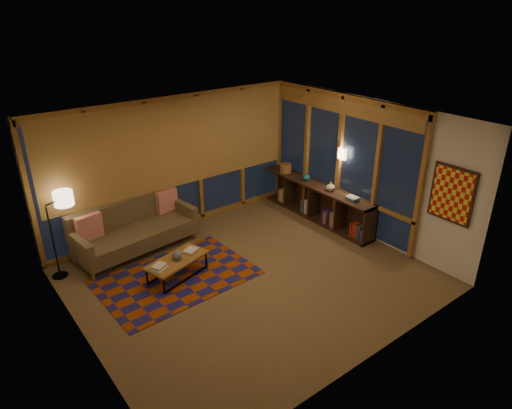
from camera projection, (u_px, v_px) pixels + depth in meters
floor at (250, 277)px, 7.79m from camera, size 5.50×5.00×0.01m
ceiling at (249, 121)px, 6.67m from camera, size 5.50×5.00×0.01m
walls at (249, 205)px, 7.23m from camera, size 5.51×5.01×2.70m
window_wall_back at (175, 164)px, 8.98m from camera, size 5.30×0.16×2.60m
window_wall_right at (338, 161)px, 9.15m from camera, size 0.16×3.70×2.60m
wall_art at (452, 194)px, 7.36m from camera, size 0.06×0.74×0.94m
wall_sconce at (342, 154)px, 8.92m from camera, size 0.12×0.18×0.22m
sofa at (135, 229)px, 8.41m from camera, size 2.30×1.13×0.91m
pillow_left at (89, 227)px, 7.98m from camera, size 0.48×0.22×0.46m
pillow_right at (167, 201)px, 8.99m from camera, size 0.46×0.21×0.44m
area_rug at (177, 277)px, 7.76m from camera, size 2.60×1.78×0.01m
coffee_table at (177, 268)px, 7.70m from camera, size 1.16×0.75×0.36m
book_stack_a at (159, 267)px, 7.35m from camera, size 0.32×0.30×0.07m
book_stack_b at (190, 250)px, 7.85m from camera, size 0.32×0.29×0.05m
ceramic_pot at (177, 255)px, 7.58m from camera, size 0.22×0.22×0.17m
floor_lamp at (52, 238)px, 7.51m from camera, size 0.57×0.47×1.46m
bookshelf at (315, 201)px, 9.74m from camera, size 0.40×3.03×0.76m
basket at (286, 168)px, 10.20m from camera, size 0.30×0.30×0.19m
teal_bowl at (307, 177)px, 9.75m from camera, size 0.18×0.18×0.15m
vase at (331, 186)px, 9.23m from camera, size 0.21×0.21×0.19m
shelf_book_stack at (352, 198)px, 8.84m from camera, size 0.22×0.28×0.07m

